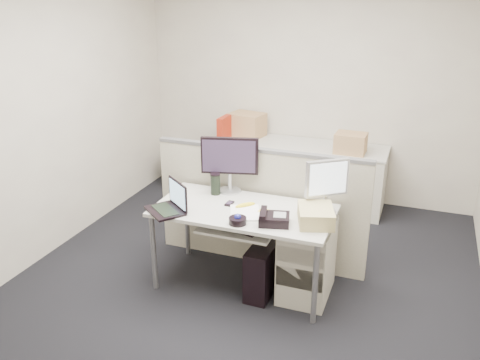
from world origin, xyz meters
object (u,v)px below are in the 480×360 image
at_px(laptop, 164,198).
at_px(desk_phone, 274,219).
at_px(desk, 244,216).
at_px(monitor_main, 230,165).

relative_size(laptop, desk_phone, 1.39).
height_order(desk, desk_phone, desk_phone).
bearing_deg(monitor_main, desk_phone, -55.70).
height_order(desk, laptop, laptop).
height_order(monitor_main, laptop, monitor_main).
relative_size(monitor_main, desk_phone, 2.16).
distance_m(desk, laptop, 0.68).
bearing_deg(desk_phone, monitor_main, 124.99).
relative_size(desk, monitor_main, 2.93).
xyz_separation_m(desk, desk_phone, (0.32, -0.18, 0.10)).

